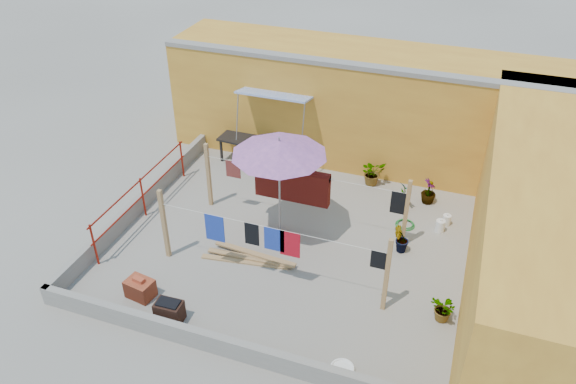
# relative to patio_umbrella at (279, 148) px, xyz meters

# --- Properties ---
(ground) EXTENTS (80.00, 80.00, 0.00)m
(ground) POSITION_rel_patio_umbrella_xyz_m (0.38, -0.26, -2.35)
(ground) COLOR #9E998E
(ground) RESTS_ON ground
(wall_back) EXTENTS (11.00, 3.27, 3.21)m
(wall_back) POSITION_rel_patio_umbrella_xyz_m (0.87, 4.43, -0.74)
(wall_back) COLOR gold
(wall_back) RESTS_ON ground
(wall_right) EXTENTS (2.40, 9.00, 3.20)m
(wall_right) POSITION_rel_patio_umbrella_xyz_m (5.58, -0.26, -0.75)
(wall_right) COLOR gold
(wall_right) RESTS_ON ground
(parapet_front) EXTENTS (8.30, 0.16, 0.44)m
(parapet_front) POSITION_rel_patio_umbrella_xyz_m (0.38, -3.84, -2.13)
(parapet_front) COLOR gray
(parapet_front) RESTS_ON ground
(parapet_left) EXTENTS (0.16, 7.30, 0.44)m
(parapet_left) POSITION_rel_patio_umbrella_xyz_m (-3.70, -0.26, -2.13)
(parapet_left) COLOR gray
(parapet_left) RESTS_ON ground
(red_railing) EXTENTS (0.05, 4.20, 1.10)m
(red_railing) POSITION_rel_patio_umbrella_xyz_m (-3.47, -0.46, -1.63)
(red_railing) COLOR maroon
(red_railing) RESTS_ON ground
(clothesline_rig) EXTENTS (5.09, 2.35, 1.80)m
(clothesline_rig) POSITION_rel_patio_umbrella_xyz_m (0.19, 0.27, -1.28)
(clothesline_rig) COLOR tan
(clothesline_rig) RESTS_ON ground
(patio_umbrella) EXTENTS (2.79, 2.79, 2.62)m
(patio_umbrella) POSITION_rel_patio_umbrella_xyz_m (0.00, 0.00, 0.00)
(patio_umbrella) COLOR gray
(patio_umbrella) RESTS_ON ground
(outdoor_table) EXTENTS (1.65, 0.91, 0.75)m
(outdoor_table) POSITION_rel_patio_umbrella_xyz_m (-2.10, 2.94, -1.68)
(outdoor_table) COLOR black
(outdoor_table) RESTS_ON ground
(brick_stack) EXTENTS (0.62, 0.49, 0.49)m
(brick_stack) POSITION_rel_patio_umbrella_xyz_m (-2.00, -3.03, -2.14)
(brick_stack) COLOR #9D3D24
(brick_stack) RESTS_ON ground
(lumber_pile) EXTENTS (2.18, 0.61, 0.13)m
(lumber_pile) POSITION_rel_patio_umbrella_xyz_m (-0.30, -1.18, -2.29)
(lumber_pile) COLOR tan
(lumber_pile) RESTS_ON ground
(brazier) EXTENTS (0.55, 0.38, 0.49)m
(brazier) POSITION_rel_patio_umbrella_xyz_m (-1.08, -3.42, -2.11)
(brazier) COLOR black
(brazier) RESTS_ON ground
(white_basin) EXTENTS (0.46, 0.46, 0.08)m
(white_basin) POSITION_rel_patio_umbrella_xyz_m (2.50, -3.46, -2.31)
(white_basin) COLOR white
(white_basin) RESTS_ON ground
(water_jug_a) EXTENTS (0.20, 0.20, 0.32)m
(water_jug_a) POSITION_rel_patio_umbrella_xyz_m (3.77, 1.71, -2.21)
(water_jug_a) COLOR white
(water_jug_a) RESTS_ON ground
(water_jug_b) EXTENTS (0.23, 0.23, 0.36)m
(water_jug_b) POSITION_rel_patio_umbrella_xyz_m (3.65, 1.38, -2.19)
(water_jug_b) COLOR white
(water_jug_b) RESTS_ON ground
(green_hose) EXTENTS (0.49, 0.49, 0.07)m
(green_hose) POSITION_rel_patio_umbrella_xyz_m (2.82, 1.32, -2.32)
(green_hose) COLOR #186D26
(green_hose) RESTS_ON ground
(plant_back_a) EXTENTS (0.86, 0.85, 0.72)m
(plant_back_a) POSITION_rel_patio_umbrella_xyz_m (1.61, 2.94, -1.99)
(plant_back_a) COLOR #1A5B1B
(plant_back_a) RESTS_ON ground
(plant_back_b) EXTENTS (0.43, 0.43, 0.69)m
(plant_back_b) POSITION_rel_patio_umbrella_xyz_m (3.19, 2.53, -2.01)
(plant_back_b) COLOR #1A5B1B
(plant_back_b) RESTS_ON ground
(plant_right_a) EXTENTS (0.49, 0.51, 0.80)m
(plant_right_a) POSITION_rel_patio_umbrella_xyz_m (2.63, 2.06, -1.95)
(plant_right_a) COLOR #1A5B1B
(plant_right_a) RESTS_ON ground
(plant_right_b) EXTENTS (0.49, 0.49, 0.70)m
(plant_right_b) POSITION_rel_patio_umbrella_xyz_m (2.87, 0.28, -2.00)
(plant_right_b) COLOR #1A5B1B
(plant_right_b) RESTS_ON ground
(plant_right_c) EXTENTS (0.70, 0.69, 0.59)m
(plant_right_c) POSITION_rel_patio_umbrella_xyz_m (4.08, -1.58, -2.06)
(plant_right_c) COLOR #1A5B1B
(plant_right_c) RESTS_ON ground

